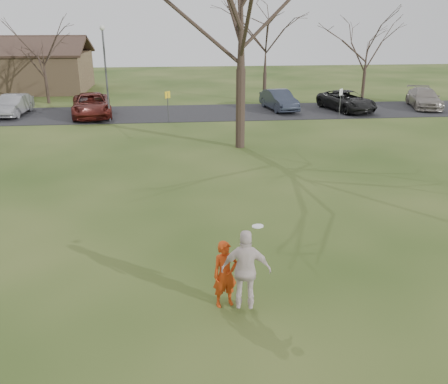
{
  "coord_description": "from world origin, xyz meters",
  "views": [
    {
      "loc": [
        -1.42,
        -10.09,
        6.8
      ],
      "look_at": [
        0.0,
        4.0,
        1.5
      ],
      "focal_mm": 37.77,
      "sensor_mm": 36.0,
      "label": 1
    }
  ],
  "objects_px": {
    "catching_play": "(246,270)",
    "big_tree": "(242,12)",
    "player_defender": "(225,274)",
    "car_5": "(279,100)",
    "car_6": "(347,101)",
    "car_2": "(91,105)",
    "lamp_post": "(105,62)",
    "car_1": "(13,105)",
    "car_7": "(424,98)"
  },
  "relations": [
    {
      "from": "player_defender",
      "to": "lamp_post",
      "type": "relative_size",
      "value": 0.28
    },
    {
      "from": "car_6",
      "to": "catching_play",
      "type": "bearing_deg",
      "value": -130.46
    },
    {
      "from": "car_7",
      "to": "lamp_post",
      "type": "height_order",
      "value": "lamp_post"
    },
    {
      "from": "catching_play",
      "to": "lamp_post",
      "type": "xyz_separation_m",
      "value": [
        -6.08,
        22.91,
        2.8
      ]
    },
    {
      "from": "car_6",
      "to": "lamp_post",
      "type": "bearing_deg",
      "value": 171.08
    },
    {
      "from": "big_tree",
      "to": "car_2",
      "type": "bearing_deg",
      "value": 135.18
    },
    {
      "from": "car_2",
      "to": "big_tree",
      "type": "bearing_deg",
      "value": -54.04
    },
    {
      "from": "car_7",
      "to": "catching_play",
      "type": "height_order",
      "value": "catching_play"
    },
    {
      "from": "player_defender",
      "to": "car_2",
      "type": "bearing_deg",
      "value": 91.16
    },
    {
      "from": "lamp_post",
      "to": "car_2",
      "type": "bearing_deg",
      "value": 127.62
    },
    {
      "from": "player_defender",
      "to": "car_5",
      "type": "bearing_deg",
      "value": 60.1
    },
    {
      "from": "car_2",
      "to": "big_tree",
      "type": "relative_size",
      "value": 0.41
    },
    {
      "from": "car_6",
      "to": "lamp_post",
      "type": "distance_m",
      "value": 17.89
    },
    {
      "from": "car_1",
      "to": "lamp_post",
      "type": "height_order",
      "value": "lamp_post"
    },
    {
      "from": "player_defender",
      "to": "catching_play",
      "type": "height_order",
      "value": "catching_play"
    },
    {
      "from": "car_7",
      "to": "catching_play",
      "type": "xyz_separation_m",
      "value": [
        -17.88,
        -25.73,
        0.4
      ]
    },
    {
      "from": "car_5",
      "to": "car_7",
      "type": "distance_m",
      "value": 11.56
    },
    {
      "from": "car_1",
      "to": "big_tree",
      "type": "xyz_separation_m",
      "value": [
        15.19,
        -10.4,
        6.23
      ]
    },
    {
      "from": "car_7",
      "to": "car_5",
      "type": "bearing_deg",
      "value": -166.65
    },
    {
      "from": "car_5",
      "to": "catching_play",
      "type": "relative_size",
      "value": 2.19
    },
    {
      "from": "car_2",
      "to": "catching_play",
      "type": "height_order",
      "value": "catching_play"
    },
    {
      "from": "car_2",
      "to": "car_6",
      "type": "xyz_separation_m",
      "value": [
        18.95,
        0.27,
        -0.07
      ]
    },
    {
      "from": "car_6",
      "to": "catching_play",
      "type": "distance_m",
      "value": 27.57
    },
    {
      "from": "car_5",
      "to": "catching_play",
      "type": "distance_m",
      "value": 26.64
    },
    {
      "from": "car_5",
      "to": "car_7",
      "type": "height_order",
      "value": "car_5"
    },
    {
      "from": "player_defender",
      "to": "car_1",
      "type": "xyz_separation_m",
      "value": [
        -12.81,
        25.44,
        -0.1
      ]
    },
    {
      "from": "car_6",
      "to": "lamp_post",
      "type": "height_order",
      "value": "lamp_post"
    },
    {
      "from": "catching_play",
      "to": "lamp_post",
      "type": "distance_m",
      "value": 23.87
    },
    {
      "from": "car_6",
      "to": "car_7",
      "type": "height_order",
      "value": "car_6"
    },
    {
      "from": "car_6",
      "to": "car_7",
      "type": "relative_size",
      "value": 1.06
    },
    {
      "from": "catching_play",
      "to": "car_1",
      "type": "bearing_deg",
      "value": 117.21
    },
    {
      "from": "car_7",
      "to": "big_tree",
      "type": "relative_size",
      "value": 0.36
    },
    {
      "from": "catching_play",
      "to": "big_tree",
      "type": "bearing_deg",
      "value": 82.91
    },
    {
      "from": "car_1",
      "to": "car_7",
      "type": "bearing_deg",
      "value": 2.75
    },
    {
      "from": "car_1",
      "to": "car_7",
      "type": "xyz_separation_m",
      "value": [
        31.15,
        -0.08,
        -0.01
      ]
    },
    {
      "from": "car_6",
      "to": "big_tree",
      "type": "relative_size",
      "value": 0.38
    },
    {
      "from": "player_defender",
      "to": "car_6",
      "type": "relative_size",
      "value": 0.33
    },
    {
      "from": "car_2",
      "to": "car_5",
      "type": "height_order",
      "value": "car_2"
    },
    {
      "from": "player_defender",
      "to": "car_5",
      "type": "relative_size",
      "value": 0.38
    },
    {
      "from": "car_2",
      "to": "car_5",
      "type": "xyz_separation_m",
      "value": [
        13.88,
        1.04,
        -0.05
      ]
    },
    {
      "from": "car_5",
      "to": "car_6",
      "type": "height_order",
      "value": "car_5"
    },
    {
      "from": "car_5",
      "to": "car_6",
      "type": "bearing_deg",
      "value": -19.12
    },
    {
      "from": "catching_play",
      "to": "big_tree",
      "type": "xyz_separation_m",
      "value": [
        1.92,
        15.41,
        5.83
      ]
    },
    {
      "from": "car_7",
      "to": "big_tree",
      "type": "distance_m",
      "value": 20.0
    },
    {
      "from": "car_5",
      "to": "lamp_post",
      "type": "bearing_deg",
      "value": -176.95
    },
    {
      "from": "car_2",
      "to": "catching_play",
      "type": "xyz_separation_m",
      "value": [
        7.56,
        -24.84,
        0.33
      ]
    },
    {
      "from": "player_defender",
      "to": "lamp_post",
      "type": "bearing_deg",
      "value": 88.97
    },
    {
      "from": "car_6",
      "to": "lamp_post",
      "type": "relative_size",
      "value": 0.84
    },
    {
      "from": "car_5",
      "to": "big_tree",
      "type": "distance_m",
      "value": 12.94
    },
    {
      "from": "car_1",
      "to": "lamp_post",
      "type": "relative_size",
      "value": 0.71
    }
  ]
}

